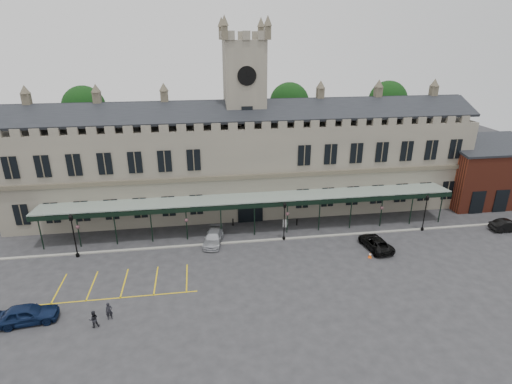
{
  "coord_description": "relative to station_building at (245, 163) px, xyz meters",
  "views": [
    {
      "loc": [
        -6.2,
        -35.45,
        22.28
      ],
      "look_at": [
        0.0,
        6.0,
        6.0
      ],
      "focal_mm": 28.0,
      "sensor_mm": 36.0,
      "label": 1
    }
  ],
  "objects": [
    {
      "name": "tree_behind_left",
      "position": [
        -22.0,
        9.09,
        6.35
      ],
      "size": [
        6.0,
        6.0,
        16.0
      ],
      "color": "#332314",
      "rests_on": "ground"
    },
    {
      "name": "traffic_cone",
      "position": [
        11.58,
        -15.9,
        -6.17
      ],
      "size": [
        0.39,
        0.39,
        0.62
      ],
      "rotation": [
        0.0,
        0.0,
        0.35
      ],
      "color": "#FF5108",
      "rests_on": "ground"
    },
    {
      "name": "tree_behind_mid",
      "position": [
        8.0,
        9.09,
        6.35
      ],
      "size": [
        6.0,
        6.0,
        16.0
      ],
      "color": "#332314",
      "rests_on": "ground"
    },
    {
      "name": "person_a",
      "position": [
        -14.34,
        -22.22,
        -5.67
      ],
      "size": [
        0.67,
        0.54,
        1.59
      ],
      "primitive_type": "imported",
      "rotation": [
        0.0,
        0.0,
        0.31
      ],
      "color": "black",
      "rests_on": "ground"
    },
    {
      "name": "car_taxi",
      "position": [
        -5.0,
        -10.1,
        -5.78
      ],
      "size": [
        2.92,
        5.08,
        1.38
      ],
      "primitive_type": "imported",
      "rotation": [
        0.0,
        0.0,
        -0.22
      ],
      "color": "#A7A9AF",
      "rests_on": "ground"
    },
    {
      "name": "canopy",
      "position": [
        0.0,
        -8.45,
        -4.06
      ],
      "size": [
        50.0,
        4.1,
        4.3
      ],
      "color": "#8C9E93",
      "rests_on": "ground"
    },
    {
      "name": "person_b",
      "position": [
        -15.41,
        -23.05,
        -5.7
      ],
      "size": [
        0.89,
        0.79,
        1.53
      ],
      "primitive_type": "imported",
      "rotation": [
        0.0,
        0.0,
        3.47
      ],
      "color": "black",
      "rests_on": "ground"
    },
    {
      "name": "lamp_post_mid",
      "position": [
        3.24,
        -10.46,
        -3.59
      ],
      "size": [
        0.46,
        0.46,
        4.85
      ],
      "color": "black",
      "rests_on": "ground"
    },
    {
      "name": "clock_tower",
      "position": [
        0.0,
        0.09,
        6.64
      ],
      "size": [
        5.6,
        5.6,
        24.8
      ],
      "color": "#6C675A",
      "rests_on": "ground"
    },
    {
      "name": "kerb",
      "position": [
        0.0,
        -10.41,
        -6.41
      ],
      "size": [
        60.0,
        0.4,
        0.12
      ],
      "primitive_type": "cube",
      "color": "gray",
      "rests_on": "ground"
    },
    {
      "name": "sign_board",
      "position": [
        4.1,
        -7.31,
        -5.94
      ],
      "size": [
        0.63,
        0.14,
        1.08
      ],
      "rotation": [
        0.0,
        0.0,
        -0.15
      ],
      "color": "black",
      "rests_on": "ground"
    },
    {
      "name": "brick_annex",
      "position": [
        34.0,
        -2.94,
        -2.31
      ],
      "size": [
        12.4,
        8.36,
        9.23
      ],
      "color": "maroon",
      "rests_on": "ground"
    },
    {
      "name": "parking_markings",
      "position": [
        -14.0,
        -17.41,
        -6.47
      ],
      "size": [
        16.0,
        6.0,
        0.01
      ],
      "primitive_type": null,
      "color": "gold",
      "rests_on": "ground"
    },
    {
      "name": "tree_behind_right",
      "position": [
        24.0,
        9.09,
        6.35
      ],
      "size": [
        6.0,
        6.0,
        16.0
      ],
      "color": "#332314",
      "rests_on": "ground"
    },
    {
      "name": "lamp_post_right",
      "position": [
        20.68,
        -10.61,
        -3.65
      ],
      "size": [
        0.45,
        0.45,
        4.76
      ],
      "color": "black",
      "rests_on": "ground"
    },
    {
      "name": "car_left_a",
      "position": [
        -21.0,
        -21.65,
        -5.64
      ],
      "size": [
        5.03,
        2.51,
        1.65
      ],
      "primitive_type": "imported",
      "rotation": [
        0.0,
        0.0,
        1.69
      ],
      "color": "#0D1A3A",
      "rests_on": "ground"
    },
    {
      "name": "lamp_post_left",
      "position": [
        -19.79,
        -10.99,
        -3.43
      ],
      "size": [
        0.48,
        0.48,
        5.12
      ],
      "color": "black",
      "rests_on": "ground"
    },
    {
      "name": "station_building",
      "position": [
        0.0,
        0.0,
        0.0
      ],
      "size": [
        60.0,
        10.36,
        17.3
      ],
      "color": "#6C675A",
      "rests_on": "ground"
    },
    {
      "name": "bollard_left",
      "position": [
        -2.34,
        -5.82,
        -6.01
      ],
      "size": [
        0.16,
        0.16,
        0.92
      ],
      "primitive_type": "cylinder",
      "color": "black",
      "rests_on": "ground"
    },
    {
      "name": "car_right_b",
      "position": [
        31.0,
        -12.23,
        -5.77
      ],
      "size": [
        4.3,
        1.62,
        1.4
      ],
      "primitive_type": "imported",
      "rotation": [
        0.0,
        0.0,
        1.54
      ],
      "color": "black",
      "rests_on": "ground"
    },
    {
      "name": "bollard_right",
      "position": [
        5.68,
        -6.94,
        -6.04
      ],
      "size": [
        0.15,
        0.15,
        0.85
      ],
      "primitive_type": "cylinder",
      "color": "black",
      "rests_on": "ground"
    },
    {
      "name": "ground",
      "position": [
        0.0,
        -15.91,
        -6.47
      ],
      "size": [
        140.0,
        140.0,
        0.0
      ],
      "primitive_type": "plane",
      "color": "#29292C"
    },
    {
      "name": "car_van",
      "position": [
        13.0,
        -14.03,
        -5.78
      ],
      "size": [
        2.85,
        5.16,
        1.37
      ],
      "primitive_type": "imported",
      "rotation": [
        0.0,
        0.0,
        3.26
      ],
      "color": "black",
      "rests_on": "ground"
    }
  ]
}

